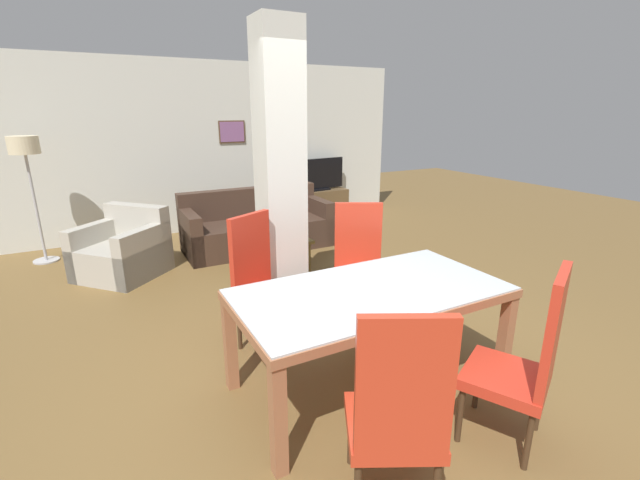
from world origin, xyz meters
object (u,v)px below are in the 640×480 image
object	(u,v)px
coffee_table	(281,254)
floor_lamp	(26,157)
dining_chair_far_right	(358,264)
tv_stand	(318,204)
dining_chair_near_right	(526,359)
dining_chair_far_left	(261,281)
armchair	(123,252)
bottle	(279,233)
tv_screen	(318,175)
dining_table	(370,307)
dining_chair_near_left	(397,411)
sofa	(257,228)

from	to	relation	value
coffee_table	floor_lamp	world-z (taller)	floor_lamp
dining_chair_far_right	tv_stand	distance (m)	4.07
dining_chair_near_right	dining_chair_far_left	size ratio (longest dim) A/B	1.00
armchair	floor_lamp	size ratio (longest dim) A/B	0.74
dining_chair_near_right	bottle	bearing A→B (deg)	65.11
dining_chair_near_right	tv_screen	distance (m)	5.74
armchair	tv_screen	size ratio (longest dim) A/B	1.14
dining_table	coffee_table	distance (m)	2.56
dining_chair_near_left	dining_chair_near_right	distance (m)	0.94
dining_chair_near_right	coffee_table	xyz separation A→B (m)	(-0.10, 3.40, -0.37)
dining_chair_near_left	bottle	size ratio (longest dim) A/B	4.17
tv_stand	sofa	bearing A→B (deg)	-145.22
sofa	floor_lamp	xyz separation A→B (m)	(-2.73, 0.77, 1.10)
dining_chair_near_right	sofa	world-z (taller)	dining_chair_near_right
dining_chair_far_left	tv_screen	distance (m)	4.47
dining_table	dining_chair_far_right	bearing A→B (deg)	61.73
dining_chair_far_right	floor_lamp	world-z (taller)	floor_lamp
sofa	bottle	distance (m)	1.12
floor_lamp	dining_table	bearing A→B (deg)	-61.75
dining_table	bottle	distance (m)	2.44
bottle	dining_chair_far_right	bearing A→B (deg)	-84.47
dining_table	tv_stand	bearing A→B (deg)	66.26
sofa	dining_chair_far_right	bearing A→B (deg)	90.90
dining_chair_near_left	coffee_table	size ratio (longest dim) A/B	1.66
dining_chair_far_left	coffee_table	distance (m)	1.82
tv_stand	floor_lamp	distance (m)	4.48
dining_table	bottle	size ratio (longest dim) A/B	6.90
armchair	bottle	world-z (taller)	armchair
dining_chair_far_left	tv_screen	bearing A→B (deg)	-150.96
dining_chair_near_left	sofa	size ratio (longest dim) A/B	0.55
armchair	tv_screen	distance (m)	3.72
dining_chair_near_left	floor_lamp	xyz separation A→B (m)	(-1.83, 5.19, 0.80)
dining_chair_near_left	sofa	bearing A→B (deg)	105.75
dining_table	dining_chair_near_left	world-z (taller)	dining_chair_near_left
armchair	bottle	size ratio (longest dim) A/B	4.43
dining_chair_far_left	armchair	bearing A→B (deg)	-95.28
armchair	coffee_table	distance (m)	1.92
sofa	armchair	size ratio (longest dim) A/B	1.73
dining_chair_far_right	dining_table	bearing A→B (deg)	90.00
dining_chair_far_left	dining_chair_far_right	bearing A→B (deg)	150.12
dining_chair_far_right	dining_chair_near_left	distance (m)	2.02
dining_chair_near_left	tv_screen	world-z (taller)	dining_chair_near_left
coffee_table	tv_screen	xyz separation A→B (m)	(1.66, 2.12, 0.60)
dining_chair_near_right	coffee_table	world-z (taller)	dining_chair_near_right
coffee_table	dining_table	bearing A→B (deg)	-98.50
dining_chair_near_left	tv_stand	size ratio (longest dim) A/B	1.06
dining_chair_near_left	armchair	distance (m)	4.27
tv_screen	dining_chair_far_right	bearing A→B (deg)	60.58
dining_chair_far_right	dining_chair_far_left	world-z (taller)	same
dining_chair_near_left	dining_chair_near_right	bearing A→B (deg)	27.70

